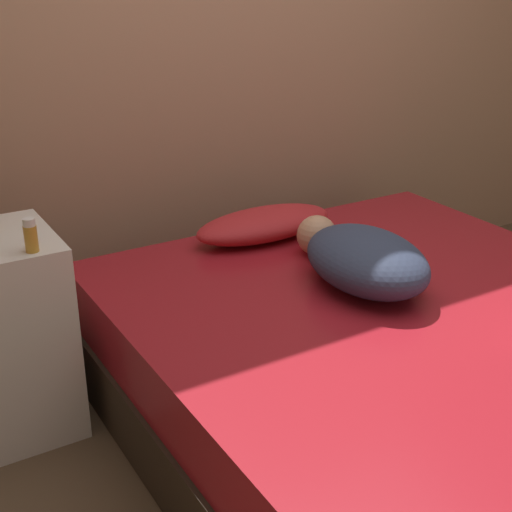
% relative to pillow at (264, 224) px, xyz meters
% --- Properties ---
extents(ground_plane, '(12.00, 12.00, 0.00)m').
position_rel_pillow_xyz_m(ground_plane, '(0.07, -0.74, -0.54)').
color(ground_plane, brown).
extents(wall_back, '(8.00, 0.06, 2.60)m').
position_rel_pillow_xyz_m(wall_back, '(0.07, 0.47, 0.76)').
color(wall_back, tan).
rests_on(wall_back, ground_plane).
extents(bed, '(1.77, 1.86, 0.48)m').
position_rel_pillow_xyz_m(bed, '(0.07, -0.74, -0.30)').
color(bed, '#2D2319').
rests_on(bed, ground_plane).
extents(pillow, '(0.61, 0.26, 0.12)m').
position_rel_pillow_xyz_m(pillow, '(0.00, 0.00, 0.00)').
color(pillow, red).
rests_on(pillow, bed).
extents(person_lying, '(0.41, 0.69, 0.20)m').
position_rel_pillow_xyz_m(person_lying, '(0.07, -0.55, 0.04)').
color(person_lying, '#2D3851').
rests_on(person_lying, bed).
extents(bottle_amber, '(0.04, 0.04, 0.11)m').
position_rel_pillow_xyz_m(bottle_amber, '(-0.98, -0.23, 0.22)').
color(bottle_amber, gold).
rests_on(bottle_amber, nightstand).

